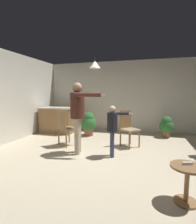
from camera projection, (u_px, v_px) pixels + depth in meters
ground at (109, 161)px, 3.78m from camera, size 7.68×7.68×0.00m
wall_back at (127, 96)px, 6.69m from camera, size 6.40×0.10×2.70m
kitchen_counter at (57, 120)px, 6.44m from camera, size 1.26×0.66×0.95m
side_table_by_couch at (187, 180)px, 2.29m from camera, size 0.44×0.44×0.52m
person_adult at (78, 110)px, 4.14m from camera, size 0.87×0.49×1.72m
person_child at (113, 125)px, 3.97m from camera, size 0.55×0.46×1.19m
dining_chair_by_counter at (128, 127)px, 4.77m from camera, size 0.59×0.59×1.00m
dining_chair_near_wall at (65, 127)px, 4.82m from camera, size 0.57×0.57×1.00m
potted_plant_corner at (166, 126)px, 5.76m from camera, size 0.46×0.46×0.70m
potted_plant_by_wall at (89, 123)px, 6.00m from camera, size 0.53×0.53×0.82m
spare_remote_on_table at (188, 163)px, 2.30m from camera, size 0.13×0.07×0.04m
ceiling_light_pendant at (95, 65)px, 4.74m from camera, size 0.32×0.32×0.55m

